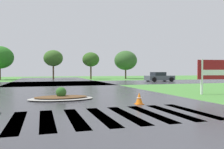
# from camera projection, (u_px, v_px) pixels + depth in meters

# --- Properties ---
(asphalt_roadway) EXTENTS (11.98, 80.00, 0.01)m
(asphalt_roadway) POSITION_uv_depth(u_px,v_px,m) (77.00, 97.00, 13.34)
(asphalt_roadway) COLOR #35353A
(asphalt_roadway) RESTS_ON ground
(asphalt_cross_road) EXTENTS (90.00, 10.78, 0.01)m
(asphalt_cross_road) POSITION_uv_depth(u_px,v_px,m) (58.00, 83.00, 28.07)
(asphalt_cross_road) COLOR #35353A
(asphalt_cross_road) RESTS_ON ground
(crosswalk_stripes) EXTENTS (7.65, 3.47, 0.01)m
(crosswalk_stripes) POSITION_uv_depth(u_px,v_px,m) (102.00, 116.00, 7.79)
(crosswalk_stripes) COLOR white
(crosswalk_stripes) RESTS_ON ground
(estate_billboard) EXTENTS (2.61, 0.51, 2.33)m
(estate_billboard) POSITION_uv_depth(u_px,v_px,m) (216.00, 71.00, 15.15)
(estate_billboard) COLOR white
(estate_billboard) RESTS_ON ground
(median_island) EXTENTS (3.45, 1.96, 0.68)m
(median_island) POSITION_uv_depth(u_px,v_px,m) (61.00, 97.00, 12.30)
(median_island) COLOR #9E9B93
(median_island) RESTS_ON ground
(car_silver_hatch) EXTENTS (4.24, 2.21, 1.36)m
(car_silver_hatch) POSITION_uv_depth(u_px,v_px,m) (159.00, 77.00, 33.09)
(car_silver_hatch) COLOR #4C545B
(car_silver_hatch) RESTS_ON ground
(traffic_cone) EXTENTS (0.36, 0.36, 0.56)m
(traffic_cone) POSITION_uv_depth(u_px,v_px,m) (139.00, 99.00, 10.57)
(traffic_cone) COLOR orange
(traffic_cone) RESTS_ON ground
(background_treeline) EXTENTS (41.97, 6.13, 5.78)m
(background_treeline) POSITION_uv_depth(u_px,v_px,m) (14.00, 58.00, 39.18)
(background_treeline) COLOR #4C3823
(background_treeline) RESTS_ON ground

